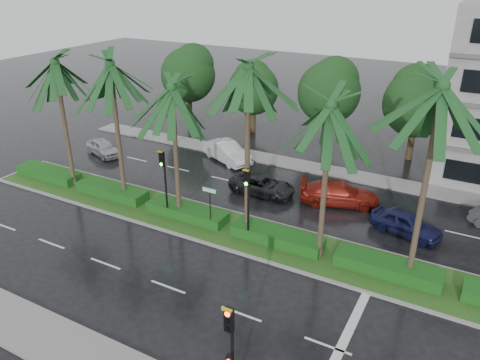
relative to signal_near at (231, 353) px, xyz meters
The scene contains 17 objects.
ground 11.42m from the signal_near, 122.58° to the left, with size 120.00×120.00×0.00m, color black.
near_sidewalk 6.53m from the signal_near, behind, with size 40.00×2.40×0.12m, color gray.
far_sidewalk 22.35m from the signal_near, 105.67° to the left, with size 40.00×2.00×0.12m, color gray.
median 12.24m from the signal_near, 120.00° to the left, with size 36.00×4.00×0.15m.
hedge 12.17m from the signal_near, 120.00° to the left, with size 35.20×1.40×0.60m.
lane_markings 9.76m from the signal_near, 108.30° to the left, with size 34.00×13.06×0.01m.
palm_row 13.88m from the signal_near, 124.85° to the left, with size 26.30×4.20×10.25m.
signal_near is the anchor object (origin of this frame).
signal_median_left 13.93m from the signal_near, 135.91° to the left, with size 0.34×0.42×4.36m.
signal_median_right 10.69m from the signal_near, 114.91° to the left, with size 0.34×0.42×4.36m.
street_sign 12.11m from the signal_near, 125.34° to the left, with size 0.95×0.09×2.60m.
bg_trees 27.90m from the signal_near, 104.15° to the left, with size 32.79×5.20×7.51m.
car_silver 26.36m from the signal_near, 142.88° to the left, with size 3.73×1.50×1.27m, color #AEAFB6.
car_white 22.74m from the signal_near, 120.47° to the left, with size 4.68×1.63×1.54m, color silver.
car_darkgrey 17.06m from the signal_near, 112.54° to the left, with size 4.48×2.07×1.25m, color black.
car_red 16.87m from the signal_near, 95.13° to the left, with size 5.04×2.05×1.46m, color maroon.
car_blue 15.29m from the signal_near, 78.61° to the left, with size 4.03×1.62×1.37m, color #181A48.
Camera 1 is at (11.78, -19.35, 14.03)m, focal length 35.00 mm.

